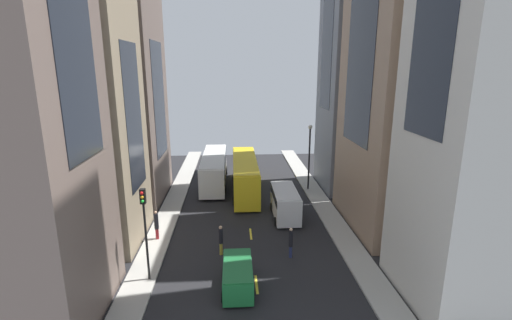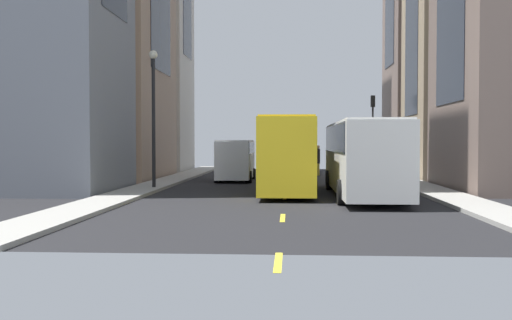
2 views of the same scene
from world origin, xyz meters
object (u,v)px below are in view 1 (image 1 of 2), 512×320
delivery_van_white (285,201)px  car_green_0 (238,274)px  streetcar_yellow (245,173)px  pedestrian_crossing_mid (221,239)px  city_bus_white (214,167)px  pedestrian_waiting_curb (156,224)px  traffic_light_near_corner (144,218)px  pedestrian_crossing_near (291,242)px

delivery_van_white → car_green_0: size_ratio=1.31×
streetcar_yellow → pedestrian_crossing_mid: bearing=-99.2°
streetcar_yellow → delivery_van_white: size_ratio=2.31×
car_green_0 → pedestrian_crossing_mid: size_ratio=1.84×
city_bus_white → car_green_0: bearing=-83.5°
streetcar_yellow → pedestrian_waiting_curb: bearing=-123.1°
streetcar_yellow → delivery_van_white: bearing=-65.1°
traffic_light_near_corner → streetcar_yellow: bearing=68.3°
pedestrian_crossing_mid → traffic_light_near_corner: traffic_light_near_corner is taller
car_green_0 → delivery_van_white: bearing=67.4°
pedestrian_waiting_curb → pedestrian_crossing_mid: size_ratio=1.02×
pedestrian_crossing_near → pedestrian_crossing_mid: bearing=-149.7°
streetcar_yellow → pedestrian_crossing_near: size_ratio=5.54×
delivery_van_white → traffic_light_near_corner: traffic_light_near_corner is taller
pedestrian_waiting_curb → pedestrian_crossing_mid: bearing=57.8°
streetcar_yellow → traffic_light_near_corner: (-6.57, -16.49, 2.15)m
car_green_0 → traffic_light_near_corner: bearing=168.7°
streetcar_yellow → pedestrian_crossing_mid: streetcar_yellow is taller
delivery_van_white → pedestrian_waiting_curb: 11.13m
city_bus_white → streetcar_yellow: streetcar_yellow is taller
streetcar_yellow → traffic_light_near_corner: size_ratio=2.10×
pedestrian_waiting_curb → car_green_0: bearing=36.9°
city_bus_white → traffic_light_near_corner: traffic_light_near_corner is taller
car_green_0 → pedestrian_crossing_near: bearing=42.6°
city_bus_white → car_green_0: city_bus_white is taller
streetcar_yellow → car_green_0: (-1.06, -17.59, -1.18)m
streetcar_yellow → car_green_0: streetcar_yellow is taller
delivery_van_white → pedestrian_waiting_curb: (-10.45, -3.84, -0.15)m
pedestrian_waiting_curb → pedestrian_crossing_mid: 5.55m
car_green_0 → pedestrian_waiting_curb: bearing=132.5°
delivery_van_white → traffic_light_near_corner: 13.89m
delivery_van_white → pedestrian_crossing_mid: size_ratio=2.42×
delivery_van_white → pedestrian_crossing_near: (-0.61, -7.03, -0.30)m
pedestrian_crossing_mid → car_green_0: bearing=53.8°
city_bus_white → pedestrian_waiting_curb: 14.44m
streetcar_yellow → pedestrian_crossing_mid: (-2.18, -13.43, -0.91)m
city_bus_white → pedestrian_crossing_mid: 16.47m
pedestrian_crossing_mid → delivery_van_white: bearing=177.8°
city_bus_white → delivery_van_white: size_ratio=2.21×
streetcar_yellow → pedestrian_waiting_curb: (-7.15, -10.95, -0.76)m
city_bus_white → pedestrian_crossing_mid: bearing=-85.8°
city_bus_white → traffic_light_near_corner: bearing=-99.2°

